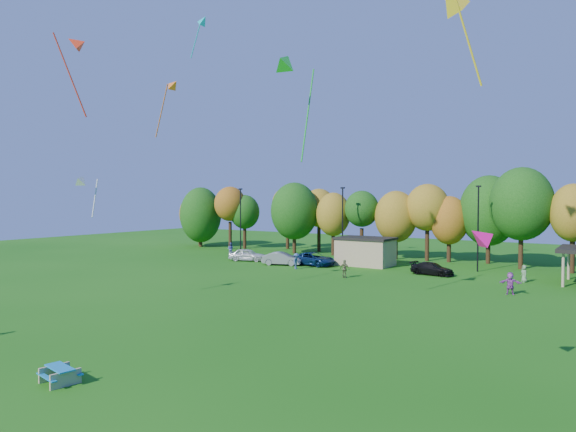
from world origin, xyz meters
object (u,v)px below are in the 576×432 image
Objects in this scene: car_a at (247,255)px; picnic_table at (60,374)px; car_b at (282,259)px; car_c at (313,259)px; car_d at (432,269)px.

picnic_table is at bearing -172.06° from car_a.
car_b is at bearing -117.76° from car_a.
car_b is at bearing 126.30° from car_c.
car_c is at bearing 98.43° from car_d.
car_d is at bearing -106.10° from car_a.
car_a is 9.01m from car_c.
car_c is (3.19, 1.77, -0.00)m from car_b.
car_d is at bearing 94.79° from picnic_table.
picnic_table is 0.41× the size of car_d.
car_a is (-19.21, 37.21, 0.36)m from picnic_table.
car_a is 0.84× the size of car_c.
car_b is 1.05× the size of car_d.
car_c is 1.23× the size of car_d.
car_d is at bearing -81.21° from car_c.
picnic_table is 0.40× the size of car_a.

